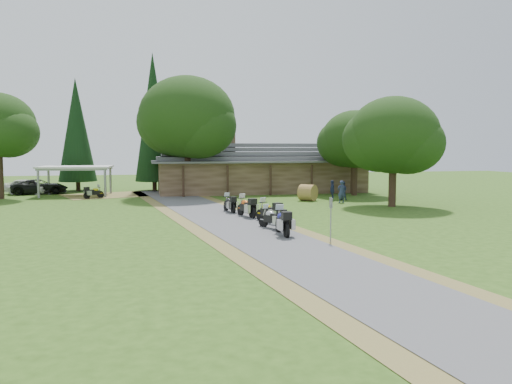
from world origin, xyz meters
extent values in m
plane|color=#2C4C15|center=(0.00, 0.00, 0.00)|extent=(120.00, 120.00, 0.00)
plane|color=#4F4F52|center=(-0.50, 4.00, 0.00)|extent=(51.95, 51.95, 0.00)
imported|color=white|center=(-16.19, 25.91, 0.92)|extent=(4.23, 5.97, 1.83)
imported|color=black|center=(-15.12, 25.67, 1.05)|extent=(3.15, 5.79, 2.10)
imported|color=navy|center=(9.99, 12.26, 1.04)|extent=(0.65, 0.51, 2.08)
imported|color=navy|center=(10.88, 14.13, 0.93)|extent=(0.63, 0.56, 1.86)
imported|color=navy|center=(9.82, 13.79, 1.00)|extent=(0.57, 0.67, 1.99)
cylinder|color=olive|center=(7.84, 14.23, 0.68)|extent=(1.84, 1.83, 1.36)
cone|color=black|center=(-4.36, 27.02, 6.98)|extent=(3.83, 3.83, 13.97)
cone|color=black|center=(-12.00, 28.61, 5.72)|extent=(3.78, 3.78, 11.44)
camera|label=1|loc=(-5.29, -24.96, 4.33)|focal=35.00mm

